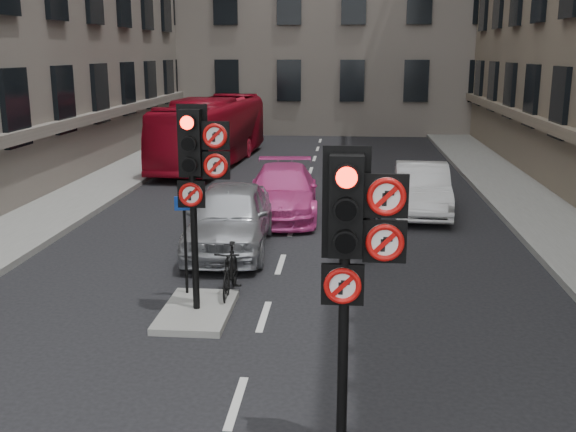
% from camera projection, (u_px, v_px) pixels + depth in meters
% --- Properties ---
extents(pavement_left, '(3.00, 50.00, 0.16)m').
position_uv_depth(pavement_left, '(44.00, 212.00, 19.23)').
color(pavement_left, gray).
rests_on(pavement_left, ground).
extents(pavement_right, '(3.00, 50.00, 0.16)m').
position_uv_depth(pavement_right, '(563.00, 223.00, 18.00)').
color(pavement_right, gray).
rests_on(pavement_right, ground).
extents(centre_island, '(1.20, 2.00, 0.12)m').
position_uv_depth(centre_island, '(197.00, 311.00, 11.95)').
color(centre_island, gray).
rests_on(centre_island, ground).
extents(signal_near, '(0.91, 0.40, 3.58)m').
position_uv_depth(signal_near, '(353.00, 239.00, 7.24)').
color(signal_near, black).
rests_on(signal_near, ground).
extents(signal_far, '(0.91, 0.40, 3.58)m').
position_uv_depth(signal_far, '(197.00, 164.00, 11.30)').
color(signal_far, black).
rests_on(signal_far, centre_island).
extents(car_silver, '(2.01, 4.62, 1.55)m').
position_uv_depth(car_silver, '(230.00, 217.00, 15.73)').
color(car_silver, '#ABAEB3').
rests_on(car_silver, ground).
extents(car_white, '(1.69, 4.32, 1.40)m').
position_uv_depth(car_white, '(422.00, 189.00, 19.35)').
color(car_white, silver).
rests_on(car_white, ground).
extents(car_pink, '(2.23, 4.87, 1.38)m').
position_uv_depth(car_pink, '(283.00, 191.00, 19.04)').
color(car_pink, '#D73F92').
rests_on(car_pink, ground).
extents(bus_red, '(3.07, 9.93, 2.72)m').
position_uv_depth(bus_red, '(212.00, 131.00, 27.56)').
color(bus_red, maroon).
rests_on(bus_red, ground).
extents(motorcycle, '(0.49, 1.65, 0.99)m').
position_uv_depth(motorcycle, '(230.00, 271.00, 12.78)').
color(motorcycle, black).
rests_on(motorcycle, ground).
extents(motorcyclist, '(0.68, 0.54, 1.64)m').
position_uv_depth(motorcyclist, '(369.00, 221.00, 15.21)').
color(motorcyclist, black).
rests_on(motorcyclist, ground).
extents(info_sign, '(0.32, 0.12, 1.87)m').
position_uv_depth(info_sign, '(185.00, 231.00, 12.39)').
color(info_sign, black).
rests_on(info_sign, centre_island).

